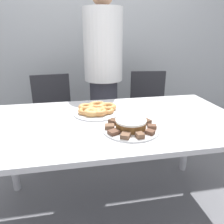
{
  "coord_description": "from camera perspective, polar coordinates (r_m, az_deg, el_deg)",
  "views": [
    {
      "loc": [
        -0.26,
        -1.29,
        1.29
      ],
      "look_at": [
        -0.02,
        -0.01,
        0.81
      ],
      "focal_mm": 35.0,
      "sensor_mm": 36.0,
      "label": 1
    }
  ],
  "objects": [
    {
      "name": "ground_plane",
      "position": [
        1.85,
        0.42,
        -24.21
      ],
      "size": [
        12.0,
        12.0,
        0.0
      ],
      "primitive_type": "plane",
      "color": "slate"
    },
    {
      "name": "wall_back",
      "position": [
        2.85,
        -5.96,
        20.35
      ],
      "size": [
        8.0,
        0.05,
        2.6
      ],
      "color": "#B2B7BC",
      "rests_on": "ground_plane"
    },
    {
      "name": "table",
      "position": [
        1.46,
        0.49,
        -5.12
      ],
      "size": [
        1.68,
        0.91,
        0.75
      ],
      "color": "silver",
      "rests_on": "ground_plane"
    },
    {
      "name": "person_standing",
      "position": [
        2.2,
        -2.25,
        9.87
      ],
      "size": [
        0.37,
        0.37,
        1.7
      ],
      "color": "#383842",
      "rests_on": "ground_plane"
    },
    {
      "name": "office_chair_left",
      "position": [
        2.39,
        -14.87,
        -2.19
      ],
      "size": [
        0.48,
        0.48,
        0.87
      ],
      "rotation": [
        0.0,
        0.0,
        0.11
      ],
      "color": "black",
      "rests_on": "ground_plane"
    },
    {
      "name": "office_chair_right",
      "position": [
        2.52,
        9.58,
        -0.52
      ],
      "size": [
        0.5,
        0.5,
        0.87
      ],
      "rotation": [
        0.0,
        0.0,
        -0.14
      ],
      "color": "black",
      "rests_on": "ground_plane"
    },
    {
      "name": "plate_cake",
      "position": [
        1.28,
        4.9,
        -4.46
      ],
      "size": [
        0.33,
        0.33,
        0.01
      ],
      "color": "white",
      "rests_on": "table"
    },
    {
      "name": "plate_donuts",
      "position": [
        1.54,
        -4.08,
        -0.13
      ],
      "size": [
        0.32,
        0.32,
        0.01
      ],
      "color": "white",
      "rests_on": "table"
    },
    {
      "name": "frosted_cake",
      "position": [
        1.27,
        4.95,
        -3.12
      ],
      "size": [
        0.18,
        0.18,
        0.06
      ],
      "color": "brown",
      "rests_on": "plate_cake"
    },
    {
      "name": "lamington_0",
      "position": [
        1.17,
        3.54,
        -6.16
      ],
      "size": [
        0.07,
        0.07,
        0.02
      ],
      "rotation": [
        0.0,
        0.0,
        4.21
      ],
      "color": "brown",
      "rests_on": "plate_cake"
    },
    {
      "name": "lamington_1",
      "position": [
        1.17,
        7.28,
        -6.04
      ],
      "size": [
        0.04,
        0.05,
        0.03
      ],
      "rotation": [
        0.0,
        0.0,
        4.84
      ],
      "color": "brown",
      "rests_on": "plate_cake"
    },
    {
      "name": "lamington_2",
      "position": [
        1.22,
        9.89,
        -5.17
      ],
      "size": [
        0.06,
        0.06,
        0.02
      ],
      "rotation": [
        0.0,
        0.0,
        5.47
      ],
      "color": "brown",
      "rests_on": "plate_cake"
    },
    {
      "name": "lamington_3",
      "position": [
        1.29,
        10.39,
        -3.77
      ],
      "size": [
        0.05,
        0.05,
        0.02
      ],
      "rotation": [
        0.0,
        0.0,
        6.1
      ],
      "color": "brown",
      "rests_on": "plate_cake"
    },
    {
      "name": "lamington_4",
      "position": [
        1.35,
        8.88,
        -2.51
      ],
      "size": [
        0.07,
        0.07,
        0.02
      ],
      "rotation": [
        0.0,
        0.0,
        6.73
      ],
      "color": "#513828",
      "rests_on": "plate_cake"
    },
    {
      "name": "lamington_5",
      "position": [
        1.38,
        6.09,
        -1.7
      ],
      "size": [
        0.06,
        0.06,
        0.03
      ],
      "rotation": [
        0.0,
        0.0,
        7.36
      ],
      "color": "brown",
      "rests_on": "plate_cake"
    },
    {
      "name": "lamington_6",
      "position": [
        1.38,
        2.94,
        -1.86
      ],
      "size": [
        0.06,
        0.06,
        0.02
      ],
      "rotation": [
        0.0,
        0.0,
        7.98
      ],
      "color": "brown",
      "rests_on": "plate_cake"
    },
    {
      "name": "lamington_7",
      "position": [
        1.34,
        0.39,
        -2.49
      ],
      "size": [
        0.07,
        0.07,
        0.03
      ],
      "rotation": [
        0.0,
        0.0,
        8.61
      ],
      "color": "#513828",
      "rests_on": "plate_cake"
    },
    {
      "name": "lamington_8",
      "position": [
        1.27,
        -0.64,
        -3.82
      ],
      "size": [
        0.06,
        0.06,
        0.02
      ],
      "rotation": [
        0.0,
        0.0,
        9.24
      ],
      "color": "brown",
      "rests_on": "plate_cake"
    },
    {
      "name": "lamington_9",
      "position": [
        1.2,
        0.47,
        -5.28
      ],
      "size": [
        0.07,
        0.07,
        0.02
      ],
      "rotation": [
        0.0,
        0.0,
        9.87
      ],
      "color": "brown",
      "rests_on": "plate_cake"
    },
    {
      "name": "donut_0",
      "position": [
        1.53,
        -4.1,
        0.69
      ],
      "size": [
        0.13,
        0.13,
        0.04
      ],
      "color": "#C68447",
      "rests_on": "plate_donuts"
    },
    {
      "name": "donut_1",
      "position": [
        1.48,
        -3.41,
        0.01
      ],
      "size": [
        0.11,
        0.11,
        0.04
      ],
      "color": "#C68447",
      "rests_on": "plate_donuts"
    },
    {
      "name": "donut_2",
      "position": [
        1.51,
        -1.37,
        0.35
      ],
      "size": [
        0.1,
        0.1,
        0.03
      ],
      "color": "#C68447",
      "rests_on": "plate_donuts"
    },
    {
      "name": "donut_3",
      "position": [
        1.58,
        -1.19,
        1.36
      ],
      "size": [
        0.13,
        0.13,
        0.04
      ],
      "color": "#D18E4C",
      "rests_on": "plate_donuts"
    },
    {
      "name": "donut_4",
      "position": [
        1.61,
        -3.85,
        1.72
      ],
      "size": [
        0.13,
        0.13,
        0.04
      ],
      "color": "#C68447",
      "rests_on": "plate_donuts"
    },
    {
      "name": "donut_5",
      "position": [
        1.58,
        -6.85,
        1.25
      ],
      "size": [
        0.11,
        0.11,
        0.04
      ],
      "color": "#D18E4C",
      "rests_on": "plate_donuts"
    },
    {
      "name": "donut_6",
      "position": [
        1.51,
        -6.49,
        0.3
      ],
      "size": [
        0.13,
        0.13,
        0.03
      ],
      "color": "#C68447",
      "rests_on": "plate_donuts"
    },
    {
      "name": "donut_7",
      "position": [
        1.48,
        -5.08,
        -0.02
      ],
      "size": [
        0.12,
        0.12,
        0.04
      ],
      "color": "tan",
      "rests_on": "plate_donuts"
    }
  ]
}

